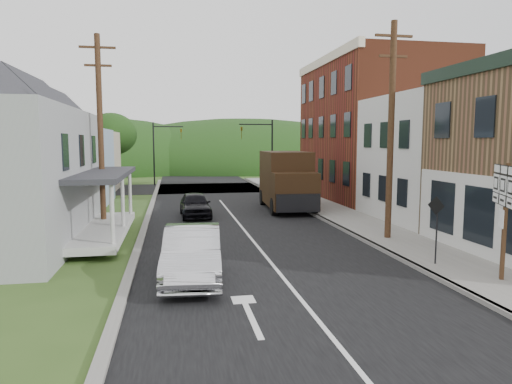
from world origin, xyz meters
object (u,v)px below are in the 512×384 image
silver_sedan (192,254)px  warning_sign (436,221)px  dark_sedan (195,205)px  delivery_van (287,180)px  route_sign_cluster (504,205)px

silver_sedan → warning_sign: size_ratio=2.12×
dark_sedan → delivery_van: delivery_van is taller
silver_sedan → warning_sign: (7.94, -0.20, 0.80)m
delivery_van → silver_sedan: bearing=-112.2°
silver_sedan → route_sign_cluster: size_ratio=1.40×
dark_sedan → warning_sign: (7.28, -11.85, 0.91)m
delivery_van → warning_sign: (1.60, -13.62, -0.21)m
silver_sedan → warning_sign: 7.98m
dark_sedan → route_sign_cluster: route_sign_cluster is taller
dark_sedan → warning_sign: 13.94m
route_sign_cluster → warning_sign: 2.26m
silver_sedan → route_sign_cluster: 9.22m
route_sign_cluster → dark_sedan: bearing=143.9°
route_sign_cluster → warning_sign: route_sign_cluster is taller
warning_sign → delivery_van: bearing=72.8°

